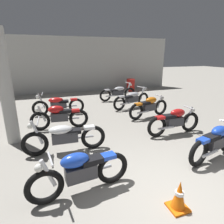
{
  "coord_description": "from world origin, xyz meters",
  "views": [
    {
      "loc": [
        -2.12,
        -2.31,
        2.53
      ],
      "look_at": [
        0.0,
        3.73,
        0.55
      ],
      "focal_mm": 30.31,
      "sensor_mm": 36.0,
      "label": 1
    }
  ],
  "objects_px": {
    "motorcycle_right_row_3": "(132,99)",
    "motorcycle_right_row_1": "(175,121)",
    "motorcycle_left_row_3": "(58,105)",
    "traffic_cone": "(179,196)",
    "support_pillar": "(6,89)",
    "motorcycle_left_row_0": "(80,171)",
    "motorcycle_right_row_2": "(149,106)",
    "motorcycle_right_row_0": "(216,142)",
    "oil_drum": "(131,85)",
    "motorcycle_left_row_1": "(64,136)",
    "motorcycle_right_row_4": "(118,92)",
    "motorcycle_left_row_2": "(59,116)"
  },
  "relations": [
    {
      "from": "motorcycle_right_row_3",
      "to": "oil_drum",
      "type": "distance_m",
      "value": 4.34
    },
    {
      "from": "motorcycle_right_row_3",
      "to": "motorcycle_right_row_4",
      "type": "bearing_deg",
      "value": 92.52
    },
    {
      "from": "traffic_cone",
      "to": "motorcycle_right_row_4",
      "type": "bearing_deg",
      "value": 76.34
    },
    {
      "from": "motorcycle_right_row_2",
      "to": "motorcycle_left_row_0",
      "type": "bearing_deg",
      "value": -134.69
    },
    {
      "from": "support_pillar",
      "to": "oil_drum",
      "type": "height_order",
      "value": "support_pillar"
    },
    {
      "from": "support_pillar",
      "to": "motorcycle_right_row_0",
      "type": "relative_size",
      "value": 1.65
    },
    {
      "from": "motorcycle_right_row_4",
      "to": "motorcycle_left_row_1",
      "type": "bearing_deg",
      "value": -124.43
    },
    {
      "from": "motorcycle_left_row_1",
      "to": "motorcycle_right_row_1",
      "type": "xyz_separation_m",
      "value": [
        3.49,
        0.05,
        0.01
      ]
    },
    {
      "from": "motorcycle_left_row_1",
      "to": "oil_drum",
      "type": "xyz_separation_m",
      "value": [
        5.28,
        7.31,
        -0.03
      ]
    },
    {
      "from": "motorcycle_right_row_4",
      "to": "oil_drum",
      "type": "distance_m",
      "value": 2.92
    },
    {
      "from": "oil_drum",
      "to": "motorcycle_right_row_2",
      "type": "bearing_deg",
      "value": -107.2
    },
    {
      "from": "motorcycle_left_row_3",
      "to": "motorcycle_right_row_4",
      "type": "relative_size",
      "value": 1.0
    },
    {
      "from": "traffic_cone",
      "to": "motorcycle_right_row_1",
      "type": "bearing_deg",
      "value": 54.58
    },
    {
      "from": "motorcycle_right_row_0",
      "to": "motorcycle_right_row_2",
      "type": "height_order",
      "value": "same"
    },
    {
      "from": "motorcycle_left_row_1",
      "to": "motorcycle_right_row_1",
      "type": "relative_size",
      "value": 1.1
    },
    {
      "from": "motorcycle_left_row_0",
      "to": "motorcycle_right_row_2",
      "type": "distance_m",
      "value": 4.93
    },
    {
      "from": "motorcycle_right_row_0",
      "to": "motorcycle_right_row_1",
      "type": "distance_m",
      "value": 1.6
    },
    {
      "from": "motorcycle_left_row_2",
      "to": "motorcycle_right_row_1",
      "type": "height_order",
      "value": "same"
    },
    {
      "from": "support_pillar",
      "to": "motorcycle_right_row_3",
      "type": "distance_m",
      "value": 5.5
    },
    {
      "from": "motorcycle_right_row_1",
      "to": "motorcycle_right_row_3",
      "type": "height_order",
      "value": "motorcycle_right_row_3"
    },
    {
      "from": "motorcycle_left_row_3",
      "to": "oil_drum",
      "type": "bearing_deg",
      "value": 36.89
    },
    {
      "from": "motorcycle_right_row_4",
      "to": "oil_drum",
      "type": "relative_size",
      "value": 2.56
    },
    {
      "from": "support_pillar",
      "to": "motorcycle_right_row_0",
      "type": "height_order",
      "value": "support_pillar"
    },
    {
      "from": "oil_drum",
      "to": "traffic_cone",
      "type": "bearing_deg",
      "value": -110.38
    },
    {
      "from": "motorcycle_left_row_0",
      "to": "motorcycle_left_row_2",
      "type": "height_order",
      "value": "same"
    },
    {
      "from": "motorcycle_left_row_2",
      "to": "oil_drum",
      "type": "xyz_separation_m",
      "value": [
        5.28,
        5.56,
        -0.03
      ]
    },
    {
      "from": "support_pillar",
      "to": "motorcycle_left_row_1",
      "type": "xyz_separation_m",
      "value": [
        1.38,
        -1.14,
        -1.15
      ]
    },
    {
      "from": "motorcycle_right_row_3",
      "to": "motorcycle_right_row_1",
      "type": "bearing_deg",
      "value": -90.69
    },
    {
      "from": "motorcycle_left_row_2",
      "to": "motorcycle_right_row_2",
      "type": "bearing_deg",
      "value": 1.28
    },
    {
      "from": "motorcycle_right_row_3",
      "to": "motorcycle_right_row_0",
      "type": "bearing_deg",
      "value": -90.41
    },
    {
      "from": "motorcycle_left_row_2",
      "to": "motorcycle_right_row_3",
      "type": "bearing_deg",
      "value": 24.33
    },
    {
      "from": "motorcycle_left_row_0",
      "to": "motorcycle_right_row_3",
      "type": "xyz_separation_m",
      "value": [
        3.41,
        5.02,
        -0.01
      ]
    },
    {
      "from": "motorcycle_right_row_3",
      "to": "motorcycle_left_row_2",
      "type": "bearing_deg",
      "value": -155.67
    },
    {
      "from": "motorcycle_left_row_0",
      "to": "motorcycle_right_row_2",
      "type": "xyz_separation_m",
      "value": [
        3.47,
        3.5,
        0.0
      ]
    },
    {
      "from": "motorcycle_right_row_3",
      "to": "motorcycle_left_row_1",
      "type": "bearing_deg",
      "value": -136.55
    },
    {
      "from": "motorcycle_left_row_0",
      "to": "motorcycle_right_row_0",
      "type": "xyz_separation_m",
      "value": [
        3.37,
        0.12,
        0.0
      ]
    },
    {
      "from": "oil_drum",
      "to": "traffic_cone",
      "type": "height_order",
      "value": "oil_drum"
    },
    {
      "from": "motorcycle_right_row_1",
      "to": "motorcycle_left_row_2",
      "type": "bearing_deg",
      "value": 153.96
    },
    {
      "from": "motorcycle_right_row_3",
      "to": "traffic_cone",
      "type": "distance_m",
      "value": 6.27
    },
    {
      "from": "motorcycle_left_row_0",
      "to": "oil_drum",
      "type": "bearing_deg",
      "value": 60.12
    },
    {
      "from": "motorcycle_right_row_1",
      "to": "motorcycle_right_row_4",
      "type": "height_order",
      "value": "motorcycle_right_row_4"
    },
    {
      "from": "motorcycle_left_row_2",
      "to": "motorcycle_right_row_4",
      "type": "relative_size",
      "value": 0.91
    },
    {
      "from": "motorcycle_left_row_2",
      "to": "motorcycle_right_row_1",
      "type": "xyz_separation_m",
      "value": [
        3.48,
        -1.7,
        0.0
      ]
    },
    {
      "from": "motorcycle_left_row_1",
      "to": "motorcycle_right_row_2",
      "type": "height_order",
      "value": "motorcycle_left_row_1"
    },
    {
      "from": "motorcycle_left_row_0",
      "to": "oil_drum",
      "type": "relative_size",
      "value": 2.32
    },
    {
      "from": "motorcycle_left_row_3",
      "to": "traffic_cone",
      "type": "distance_m",
      "value": 6.22
    },
    {
      "from": "motorcycle_left_row_3",
      "to": "motorcycle_right_row_3",
      "type": "distance_m",
      "value": 3.43
    },
    {
      "from": "support_pillar",
      "to": "traffic_cone",
      "type": "height_order",
      "value": "support_pillar"
    },
    {
      "from": "motorcycle_left_row_0",
      "to": "motorcycle_right_row_3",
      "type": "distance_m",
      "value": 6.06
    },
    {
      "from": "motorcycle_right_row_4",
      "to": "oil_drum",
      "type": "height_order",
      "value": "motorcycle_right_row_4"
    }
  ]
}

